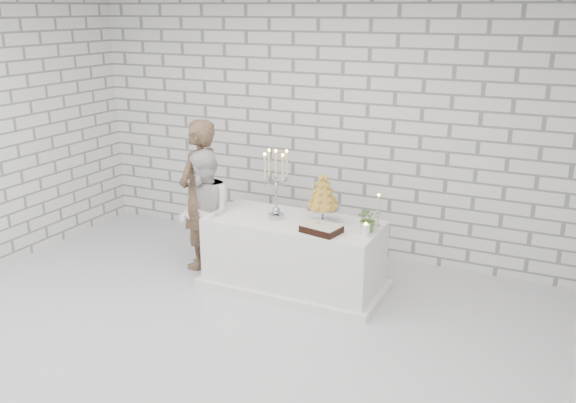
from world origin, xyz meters
The scene contains 11 objects.
ground centered at (0.00, 0.00, 0.00)m, with size 6.00×5.00×0.01m, color silver.
wall_back centered at (0.00, 2.50, 1.50)m, with size 6.00×0.01×3.00m, color white.
cake_table centered at (0.27, 1.29, 0.38)m, with size 1.80×0.80×0.75m, color white.
groom centered at (-0.93, 1.37, 0.85)m, with size 0.62×0.41×1.70m, color #38281C.
bride centered at (-0.76, 1.20, 0.70)m, with size 0.68×0.53×1.40m, color silver.
candelabra centered at (0.07, 1.27, 1.12)m, with size 0.30×0.30×0.73m, color #A9A8B3, non-canonical shape.
croquembouche centered at (0.56, 1.35, 1.01)m, with size 0.34×0.34×0.53m, color olive, non-canonical shape.
chocolate_cake centered at (0.66, 1.08, 0.79)m, with size 0.36×0.26×0.08m, color black.
pillar_candle centered at (1.08, 1.16, 0.81)m, with size 0.08×0.08×0.12m, color white.
extra_taper centered at (1.10, 1.49, 0.91)m, with size 0.06×0.06×0.32m, color beige.
flowers centered at (1.06, 1.31, 0.88)m, with size 0.23×0.20×0.26m, color #3D6334.
Camera 1 is at (2.79, -4.14, 2.85)m, focal length 38.37 mm.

